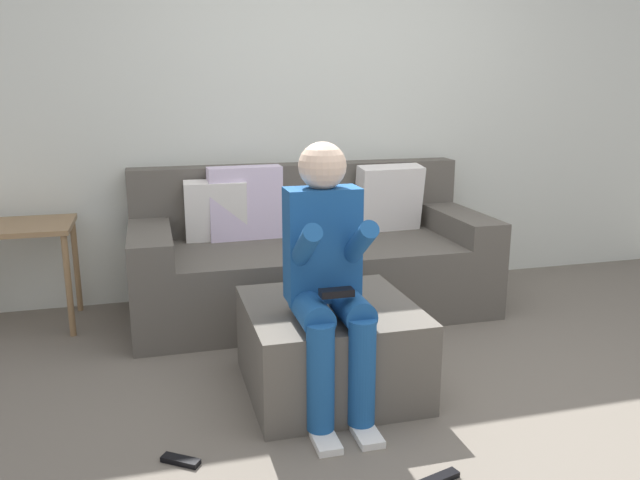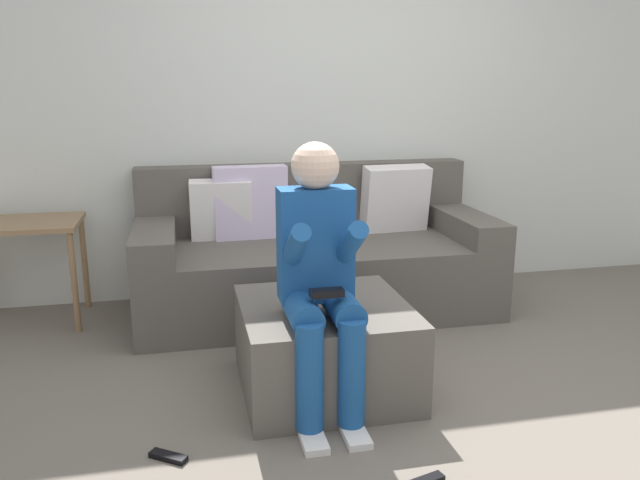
{
  "view_description": "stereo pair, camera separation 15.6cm",
  "coord_description": "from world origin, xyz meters",
  "px_view_note": "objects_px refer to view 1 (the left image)",
  "views": [
    {
      "loc": [
        -1.22,
        -2.3,
        1.43
      ],
      "look_at": [
        -0.35,
        0.92,
        0.6
      ],
      "focal_mm": 35.53,
      "sensor_mm": 36.0,
      "label": 1
    },
    {
      "loc": [
        -1.07,
        -2.34,
        1.43
      ],
      "look_at": [
        -0.35,
        0.92,
        0.6
      ],
      "focal_mm": 35.53,
      "sensor_mm": 36.0,
      "label": 2
    }
  ],
  "objects_px": {
    "ottoman": "(330,347)",
    "person_seated": "(329,274)",
    "remote_by_storage_bin": "(181,460)",
    "couch_sectional": "(309,258)",
    "remote_near_ottoman": "(437,480)",
    "side_table": "(18,240)"
  },
  "relations": [
    {
      "from": "remote_near_ottoman",
      "to": "ottoman",
      "type": "bearing_deg",
      "value": 85.93
    },
    {
      "from": "couch_sectional",
      "to": "side_table",
      "type": "xyz_separation_m",
      "value": [
        -1.73,
        0.1,
        0.2
      ]
    },
    {
      "from": "couch_sectional",
      "to": "side_table",
      "type": "bearing_deg",
      "value": 176.53
    },
    {
      "from": "person_seated",
      "to": "remote_near_ottoman",
      "type": "bearing_deg",
      "value": -69.09
    },
    {
      "from": "ottoman",
      "to": "side_table",
      "type": "height_order",
      "value": "side_table"
    },
    {
      "from": "remote_by_storage_bin",
      "to": "couch_sectional",
      "type": "bearing_deg",
      "value": 94.67
    },
    {
      "from": "remote_by_storage_bin",
      "to": "side_table",
      "type": "bearing_deg",
      "value": 150.47
    },
    {
      "from": "couch_sectional",
      "to": "ottoman",
      "type": "distance_m",
      "value": 1.15
    },
    {
      "from": "ottoman",
      "to": "remote_near_ottoman",
      "type": "xyz_separation_m",
      "value": [
        0.17,
        -0.82,
        -0.2
      ]
    },
    {
      "from": "couch_sectional",
      "to": "remote_near_ottoman",
      "type": "relative_size",
      "value": 11.63
    },
    {
      "from": "person_seated",
      "to": "remote_by_storage_bin",
      "type": "relative_size",
      "value": 7.63
    },
    {
      "from": "side_table",
      "to": "remote_by_storage_bin",
      "type": "distance_m",
      "value": 1.95
    },
    {
      "from": "side_table",
      "to": "remote_near_ottoman",
      "type": "relative_size",
      "value": 3.31
    },
    {
      "from": "ottoman",
      "to": "remote_by_storage_bin",
      "type": "distance_m",
      "value": 0.88
    },
    {
      "from": "ottoman",
      "to": "person_seated",
      "type": "relative_size",
      "value": 0.66
    },
    {
      "from": "person_seated",
      "to": "side_table",
      "type": "relative_size",
      "value": 1.88
    },
    {
      "from": "ottoman",
      "to": "remote_by_storage_bin",
      "type": "xyz_separation_m",
      "value": [
        -0.73,
        -0.45,
        -0.2
      ]
    },
    {
      "from": "person_seated",
      "to": "remote_near_ottoman",
      "type": "xyz_separation_m",
      "value": [
        0.24,
        -0.62,
        -0.63
      ]
    },
    {
      "from": "person_seated",
      "to": "side_table",
      "type": "xyz_separation_m",
      "value": [
        -1.48,
        1.44,
        -0.1
      ]
    },
    {
      "from": "ottoman",
      "to": "person_seated",
      "type": "xyz_separation_m",
      "value": [
        -0.06,
        -0.2,
        0.43
      ]
    },
    {
      "from": "couch_sectional",
      "to": "person_seated",
      "type": "height_order",
      "value": "person_seated"
    },
    {
      "from": "ottoman",
      "to": "remote_near_ottoman",
      "type": "bearing_deg",
      "value": -78.11
    }
  ]
}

